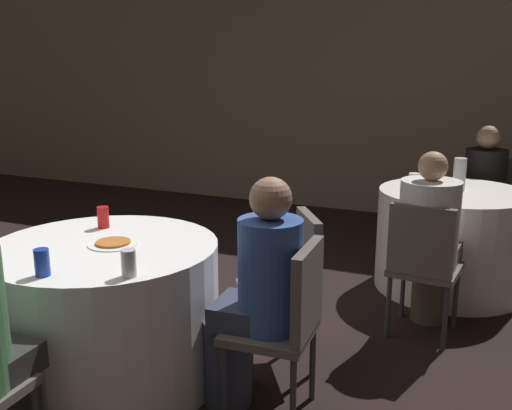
{
  "coord_description": "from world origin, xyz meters",
  "views": [
    {
      "loc": [
        2.08,
        -2.12,
        1.65
      ],
      "look_at": [
        0.76,
        0.85,
        0.85
      ],
      "focal_mm": 40.0,
      "sensor_mm": 36.0,
      "label": 1
    }
  ],
  "objects_px": {
    "chair_far_north": "(485,197)",
    "soda_can_silver": "(129,263)",
    "table_near": "(107,312)",
    "soda_can_red": "(103,217)",
    "person_white_shirt": "(429,240)",
    "pizza_plate_near": "(113,243)",
    "chair_near_northeast": "(292,276)",
    "bottle_far": "(459,175)",
    "table_far": "(451,240)",
    "chair_far_south": "(423,259)",
    "person_blue_shirt": "(255,299)",
    "soda_can_blue": "(42,262)",
    "chair_near_east": "(288,315)",
    "person_black_shirt": "(481,193)"
  },
  "relations": [
    {
      "from": "chair_far_south",
      "to": "bottle_far",
      "type": "bearing_deg",
      "value": 89.11
    },
    {
      "from": "chair_far_north",
      "to": "soda_can_red",
      "type": "xyz_separation_m",
      "value": [
        -1.93,
        -2.78,
        0.29
      ]
    },
    {
      "from": "soda_can_red",
      "to": "chair_near_east",
      "type": "bearing_deg",
      "value": -9.37
    },
    {
      "from": "chair_near_northeast",
      "to": "bottle_far",
      "type": "distance_m",
      "value": 1.75
    },
    {
      "from": "table_near",
      "to": "person_blue_shirt",
      "type": "distance_m",
      "value": 0.86
    },
    {
      "from": "table_near",
      "to": "soda_can_red",
      "type": "bearing_deg",
      "value": 127.56
    },
    {
      "from": "table_far",
      "to": "chair_near_east",
      "type": "height_order",
      "value": "chair_near_east"
    },
    {
      "from": "chair_near_northeast",
      "to": "chair_far_south",
      "type": "height_order",
      "value": "same"
    },
    {
      "from": "chair_near_east",
      "to": "person_white_shirt",
      "type": "bearing_deg",
      "value": -24.5
    },
    {
      "from": "person_blue_shirt",
      "to": "pizza_plate_near",
      "type": "distance_m",
      "value": 0.81
    },
    {
      "from": "chair_far_north",
      "to": "soda_can_silver",
      "type": "relative_size",
      "value": 7.1
    },
    {
      "from": "table_near",
      "to": "chair_far_south",
      "type": "bearing_deg",
      "value": 37.9
    },
    {
      "from": "chair_near_east",
      "to": "pizza_plate_near",
      "type": "distance_m",
      "value": 0.99
    },
    {
      "from": "table_far",
      "to": "chair_far_south",
      "type": "height_order",
      "value": "chair_far_south"
    },
    {
      "from": "table_near",
      "to": "chair_near_east",
      "type": "relative_size",
      "value": 1.37
    },
    {
      "from": "chair_near_east",
      "to": "soda_can_red",
      "type": "xyz_separation_m",
      "value": [
        -1.2,
        0.2,
        0.29
      ]
    },
    {
      "from": "table_far",
      "to": "chair_near_northeast",
      "type": "height_order",
      "value": "chair_near_northeast"
    },
    {
      "from": "table_near",
      "to": "soda_can_red",
      "type": "xyz_separation_m",
      "value": [
        -0.2,
        0.26,
        0.44
      ]
    },
    {
      "from": "soda_can_silver",
      "to": "soda_can_blue",
      "type": "relative_size",
      "value": 1.0
    },
    {
      "from": "person_black_shirt",
      "to": "table_near",
      "type": "bearing_deg",
      "value": 70.47
    },
    {
      "from": "chair_near_northeast",
      "to": "chair_far_south",
      "type": "bearing_deg",
      "value": -80.05
    },
    {
      "from": "pizza_plate_near",
      "to": "table_near",
      "type": "bearing_deg",
      "value": -153.04
    },
    {
      "from": "chair_far_south",
      "to": "person_blue_shirt",
      "type": "xyz_separation_m",
      "value": [
        -0.62,
        -1.09,
        0.06
      ]
    },
    {
      "from": "chair_far_north",
      "to": "soda_can_blue",
      "type": "height_order",
      "value": "soda_can_blue"
    },
    {
      "from": "chair_near_northeast",
      "to": "person_black_shirt",
      "type": "distance_m",
      "value": 2.49
    },
    {
      "from": "person_white_shirt",
      "to": "person_blue_shirt",
      "type": "distance_m",
      "value": 1.39
    },
    {
      "from": "person_blue_shirt",
      "to": "soda_can_silver",
      "type": "distance_m",
      "value": 0.62
    },
    {
      "from": "table_far",
      "to": "chair_far_south",
      "type": "xyz_separation_m",
      "value": [
        -0.08,
        -0.96,
        0.14
      ]
    },
    {
      "from": "chair_far_north",
      "to": "table_far",
      "type": "bearing_deg",
      "value": 90.0
    },
    {
      "from": "soda_can_red",
      "to": "pizza_plate_near",
      "type": "bearing_deg",
      "value": -43.62
    },
    {
      "from": "table_near",
      "to": "table_far",
      "type": "bearing_deg",
      "value": 53.62
    },
    {
      "from": "person_black_shirt",
      "to": "person_white_shirt",
      "type": "height_order",
      "value": "person_black_shirt"
    },
    {
      "from": "table_far",
      "to": "chair_far_north",
      "type": "relative_size",
      "value": 1.27
    },
    {
      "from": "chair_near_northeast",
      "to": "chair_near_east",
      "type": "bearing_deg",
      "value": 165.09
    },
    {
      "from": "chair_near_northeast",
      "to": "chair_far_south",
      "type": "xyz_separation_m",
      "value": [
        0.62,
        0.59,
        0.0
      ]
    },
    {
      "from": "table_near",
      "to": "chair_near_northeast",
      "type": "relative_size",
      "value": 1.37
    },
    {
      "from": "person_black_shirt",
      "to": "soda_can_red",
      "type": "distance_m",
      "value": 3.25
    },
    {
      "from": "table_far",
      "to": "soda_can_blue",
      "type": "height_order",
      "value": "soda_can_blue"
    },
    {
      "from": "person_blue_shirt",
      "to": "pizza_plate_near",
      "type": "xyz_separation_m",
      "value": [
        -0.79,
        -0.03,
        0.18
      ]
    },
    {
      "from": "person_blue_shirt",
      "to": "person_white_shirt",
      "type": "bearing_deg",
      "value": -30.69
    },
    {
      "from": "person_black_shirt",
      "to": "bottle_far",
      "type": "height_order",
      "value": "person_black_shirt"
    },
    {
      "from": "chair_far_north",
      "to": "person_black_shirt",
      "type": "relative_size",
      "value": 0.75
    },
    {
      "from": "table_near",
      "to": "person_black_shirt",
      "type": "bearing_deg",
      "value": 59.55
    },
    {
      "from": "person_black_shirt",
      "to": "pizza_plate_near",
      "type": "height_order",
      "value": "person_black_shirt"
    },
    {
      "from": "person_white_shirt",
      "to": "pizza_plate_near",
      "type": "distance_m",
      "value": 1.91
    },
    {
      "from": "table_near",
      "to": "soda_can_blue",
      "type": "height_order",
      "value": "soda_can_blue"
    },
    {
      "from": "person_white_shirt",
      "to": "soda_can_silver",
      "type": "bearing_deg",
      "value": -118.84
    },
    {
      "from": "table_far",
      "to": "chair_far_south",
      "type": "distance_m",
      "value": 0.97
    },
    {
      "from": "chair_far_south",
      "to": "soda_can_red",
      "type": "bearing_deg",
      "value": -147.23
    },
    {
      "from": "table_far",
      "to": "chair_near_northeast",
      "type": "xyz_separation_m",
      "value": [
        -0.7,
        -1.54,
        0.14
      ]
    }
  ]
}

